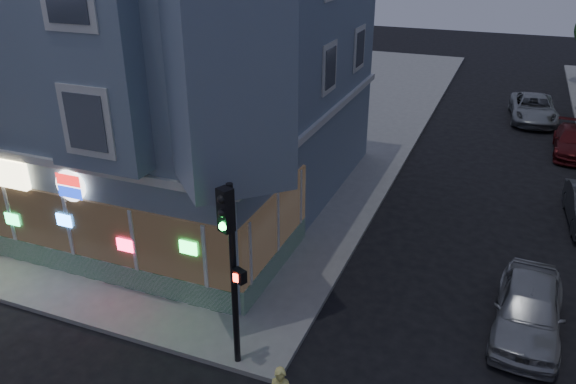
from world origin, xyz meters
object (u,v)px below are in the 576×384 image
Objects in this scene: parked_car_a at (529,309)px; parked_car_d at (533,108)px; traffic_signal at (231,250)px; parked_car_c at (574,142)px.

parked_car_a is 20.86m from parked_car_d.
traffic_signal reaches higher than parked_car_d.
parked_car_c is 22.03m from traffic_signal.
parked_car_a is at bearing -94.70° from parked_car_d.
parked_car_d is (-1.93, 5.20, 0.09)m from parked_car_c.
parked_car_d is at bearing 92.63° from parked_car_a.
parked_car_d is (0.00, 20.86, -0.01)m from parked_car_a.
parked_car_c is 0.90× the size of traffic_signal.
parked_car_c is 0.84× the size of parked_car_d.
parked_car_a is 0.99× the size of parked_car_c.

